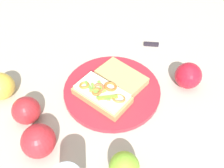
{
  "coord_description": "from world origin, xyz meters",
  "views": [
    {
      "loc": [
        -0.43,
        0.2,
        0.56
      ],
      "look_at": [
        0.0,
        0.0,
        0.04
      ],
      "focal_mm": 38.61,
      "sensor_mm": 36.0,
      "label": 1
    }
  ],
  "objects_px": {
    "bread_slice_side": "(121,77)",
    "apple_0": "(26,110)",
    "plate": "(112,90)",
    "apple_2": "(39,141)",
    "sandwich": "(102,94)",
    "knife": "(157,45)",
    "apple_3": "(188,76)",
    "apple_4": "(124,167)",
    "apple_1": "(0,86)"
  },
  "relations": [
    {
      "from": "apple_1",
      "to": "apple_3",
      "type": "bearing_deg",
      "value": -110.87
    },
    {
      "from": "apple_2",
      "to": "bread_slice_side",
      "type": "bearing_deg",
      "value": -67.58
    },
    {
      "from": "plate",
      "to": "apple_2",
      "type": "bearing_deg",
      "value": 111.74
    },
    {
      "from": "apple_0",
      "to": "bread_slice_side",
      "type": "bearing_deg",
      "value": -87.93
    },
    {
      "from": "sandwich",
      "to": "bread_slice_side",
      "type": "height_order",
      "value": "sandwich"
    },
    {
      "from": "apple_0",
      "to": "sandwich",
      "type": "bearing_deg",
      "value": -98.52
    },
    {
      "from": "knife",
      "to": "apple_1",
      "type": "bearing_deg",
      "value": -148.37
    },
    {
      "from": "apple_0",
      "to": "apple_2",
      "type": "bearing_deg",
      "value": -175.77
    },
    {
      "from": "sandwich",
      "to": "apple_3",
      "type": "xyz_separation_m",
      "value": [
        -0.05,
        -0.26,
        0.01
      ]
    },
    {
      "from": "knife",
      "to": "bread_slice_side",
      "type": "bearing_deg",
      "value": -120.16
    },
    {
      "from": "apple_4",
      "to": "knife",
      "type": "distance_m",
      "value": 0.49
    },
    {
      "from": "apple_1",
      "to": "bread_slice_side",
      "type": "bearing_deg",
      "value": -107.27
    },
    {
      "from": "plate",
      "to": "apple_3",
      "type": "xyz_separation_m",
      "value": [
        -0.07,
        -0.22,
        0.03
      ]
    },
    {
      "from": "bread_slice_side",
      "to": "knife",
      "type": "bearing_deg",
      "value": -84.31
    },
    {
      "from": "apple_2",
      "to": "apple_3",
      "type": "bearing_deg",
      "value": -86.97
    },
    {
      "from": "bread_slice_side",
      "to": "apple_0",
      "type": "distance_m",
      "value": 0.29
    },
    {
      "from": "apple_0",
      "to": "apple_1",
      "type": "bearing_deg",
      "value": 23.04
    },
    {
      "from": "sandwich",
      "to": "apple_1",
      "type": "xyz_separation_m",
      "value": [
        0.15,
        0.26,
        0.01
      ]
    },
    {
      "from": "plate",
      "to": "knife",
      "type": "bearing_deg",
      "value": -61.84
    },
    {
      "from": "plate",
      "to": "apple_0",
      "type": "xyz_separation_m",
      "value": [
        0.01,
        0.25,
        0.03
      ]
    },
    {
      "from": "apple_2",
      "to": "sandwich",
      "type": "bearing_deg",
      "value": -69.32
    },
    {
      "from": "apple_1",
      "to": "knife",
      "type": "relative_size",
      "value": 0.68
    },
    {
      "from": "apple_3",
      "to": "apple_4",
      "type": "height_order",
      "value": "apple_3"
    },
    {
      "from": "bread_slice_side",
      "to": "sandwich",
      "type": "bearing_deg",
      "value": 93.51
    },
    {
      "from": "bread_slice_side",
      "to": "apple_4",
      "type": "height_order",
      "value": "apple_4"
    },
    {
      "from": "bread_slice_side",
      "to": "apple_2",
      "type": "relative_size",
      "value": 1.77
    },
    {
      "from": "plate",
      "to": "apple_0",
      "type": "bearing_deg",
      "value": 87.68
    },
    {
      "from": "apple_3",
      "to": "knife",
      "type": "distance_m",
      "value": 0.21
    },
    {
      "from": "plate",
      "to": "apple_1",
      "type": "distance_m",
      "value": 0.33
    },
    {
      "from": "plate",
      "to": "bread_slice_side",
      "type": "relative_size",
      "value": 1.97
    },
    {
      "from": "apple_4",
      "to": "knife",
      "type": "height_order",
      "value": "apple_4"
    },
    {
      "from": "apple_0",
      "to": "apple_1",
      "type": "distance_m",
      "value": 0.13
    },
    {
      "from": "sandwich",
      "to": "bread_slice_side",
      "type": "bearing_deg",
      "value": -89.81
    },
    {
      "from": "plate",
      "to": "bread_slice_side",
      "type": "xyz_separation_m",
      "value": [
        0.02,
        -0.04,
        0.02
      ]
    },
    {
      "from": "sandwich",
      "to": "knife",
      "type": "xyz_separation_m",
      "value": [
        0.15,
        -0.28,
        -0.03
      ]
    },
    {
      "from": "apple_2",
      "to": "knife",
      "type": "distance_m",
      "value": 0.54
    },
    {
      "from": "sandwich",
      "to": "apple_2",
      "type": "relative_size",
      "value": 2.2
    },
    {
      "from": "plate",
      "to": "apple_2",
      "type": "distance_m",
      "value": 0.26
    },
    {
      "from": "apple_2",
      "to": "apple_0",
      "type": "bearing_deg",
      "value": 4.23
    },
    {
      "from": "apple_1",
      "to": "apple_2",
      "type": "xyz_separation_m",
      "value": [
        -0.22,
        -0.06,
        0.0
      ]
    },
    {
      "from": "apple_1",
      "to": "apple_3",
      "type": "height_order",
      "value": "same"
    },
    {
      "from": "knife",
      "to": "apple_3",
      "type": "bearing_deg",
      "value": -64.79
    },
    {
      "from": "sandwich",
      "to": "apple_3",
      "type": "height_order",
      "value": "apple_3"
    },
    {
      "from": "knife",
      "to": "apple_0",
      "type": "bearing_deg",
      "value": -135.04
    },
    {
      "from": "apple_2",
      "to": "apple_1",
      "type": "bearing_deg",
      "value": 14.45
    },
    {
      "from": "plate",
      "to": "apple_4",
      "type": "xyz_separation_m",
      "value": [
        -0.24,
        0.08,
        0.03
      ]
    },
    {
      "from": "apple_0",
      "to": "apple_1",
      "type": "xyz_separation_m",
      "value": [
        0.12,
        0.05,
        0.0
      ]
    },
    {
      "from": "apple_1",
      "to": "apple_3",
      "type": "relative_size",
      "value": 1.0
    },
    {
      "from": "bread_slice_side",
      "to": "apple_4",
      "type": "distance_m",
      "value": 0.29
    },
    {
      "from": "apple_3",
      "to": "sandwich",
      "type": "bearing_deg",
      "value": 79.07
    }
  ]
}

